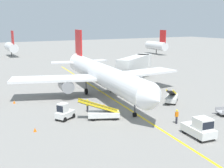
# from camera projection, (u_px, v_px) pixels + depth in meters

# --- Properties ---
(ground_plane) EXTENTS (300.00, 300.00, 0.00)m
(ground_plane) POSITION_uv_depth(u_px,v_px,m) (137.00, 115.00, 37.78)
(ground_plane) COLOR gray
(taxi_line_yellow) EXTENTS (9.77, 79.47, 0.01)m
(taxi_line_yellow) POSITION_uv_depth(u_px,v_px,m) (122.00, 105.00, 42.40)
(taxi_line_yellow) COLOR yellow
(taxi_line_yellow) RESTS_ON ground
(airliner) EXTENTS (28.41, 35.33, 10.10)m
(airliner) POSITION_uv_depth(u_px,v_px,m) (102.00, 74.00, 47.39)
(airliner) COLOR white
(airliner) RESTS_ON ground
(jet_bridge) EXTENTS (11.83, 9.53, 4.85)m
(jet_bridge) POSITION_uv_depth(u_px,v_px,m) (137.00, 63.00, 60.01)
(jet_bridge) COLOR silver
(jet_bridge) RESTS_ON ground
(pushback_tug) EXTENTS (2.26, 3.78, 2.20)m
(pushback_tug) POSITION_uv_depth(u_px,v_px,m) (200.00, 128.00, 30.36)
(pushback_tug) COLOR silver
(pushback_tug) RESTS_ON ground
(baggage_tug_near_wing) EXTENTS (2.73, 2.35, 2.10)m
(baggage_tug_near_wing) POSITION_uv_depth(u_px,v_px,m) (64.00, 112.00, 35.89)
(baggage_tug_near_wing) COLOR silver
(baggage_tug_near_wing) RESTS_ON ground
(belt_loader_forward_hold) EXTENTS (4.49, 4.35, 2.59)m
(belt_loader_forward_hold) POSITION_uv_depth(u_px,v_px,m) (172.00, 97.00, 43.63)
(belt_loader_forward_hold) COLOR silver
(belt_loader_forward_hold) RESTS_ON ground
(belt_loader_aft_hold) EXTENTS (5.09, 3.15, 2.59)m
(belt_loader_aft_hold) POSITION_uv_depth(u_px,v_px,m) (103.00, 113.00, 36.16)
(belt_loader_aft_hold) COLOR silver
(belt_loader_aft_hold) RESTS_ON ground
(ground_crew_marshaller) EXTENTS (0.36, 0.24, 1.70)m
(ground_crew_marshaller) POSITION_uv_depth(u_px,v_px,m) (177.00, 116.00, 34.50)
(ground_crew_marshaller) COLOR #26262D
(ground_crew_marshaller) RESTS_ON ground
(ground_crew_wing_walker) EXTENTS (0.36, 0.24, 1.70)m
(ground_crew_wing_walker) POSITION_uv_depth(u_px,v_px,m) (87.00, 105.00, 39.01)
(ground_crew_wing_walker) COLOR #26262D
(ground_crew_wing_walker) RESTS_ON ground
(safety_cone_nose_left) EXTENTS (0.36, 0.36, 0.44)m
(safety_cone_nose_left) POSITION_uv_depth(u_px,v_px,m) (104.00, 106.00, 41.32)
(safety_cone_nose_left) COLOR orange
(safety_cone_nose_left) RESTS_ON ground
(safety_cone_nose_right) EXTENTS (0.36, 0.36, 0.44)m
(safety_cone_nose_right) POSITION_uv_depth(u_px,v_px,m) (14.00, 102.00, 43.17)
(safety_cone_nose_right) COLOR orange
(safety_cone_nose_right) RESTS_ON ground
(safety_cone_wingtip_left) EXTENTS (0.36, 0.36, 0.44)m
(safety_cone_wingtip_left) POSITION_uv_depth(u_px,v_px,m) (35.00, 130.00, 32.07)
(safety_cone_wingtip_left) COLOR orange
(safety_cone_wingtip_left) RESTS_ON ground
(distant_aircraft_mid_left) EXTENTS (3.00, 10.10, 8.80)m
(distant_aircraft_mid_left) POSITION_uv_depth(u_px,v_px,m) (11.00, 47.00, 100.84)
(distant_aircraft_mid_left) COLOR silver
(distant_aircraft_mid_left) RESTS_ON ground
(distant_aircraft_mid_right) EXTENTS (3.00, 10.10, 8.80)m
(distant_aircraft_mid_right) POSITION_uv_depth(u_px,v_px,m) (157.00, 45.00, 107.69)
(distant_aircraft_mid_right) COLOR silver
(distant_aircraft_mid_right) RESTS_ON ground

